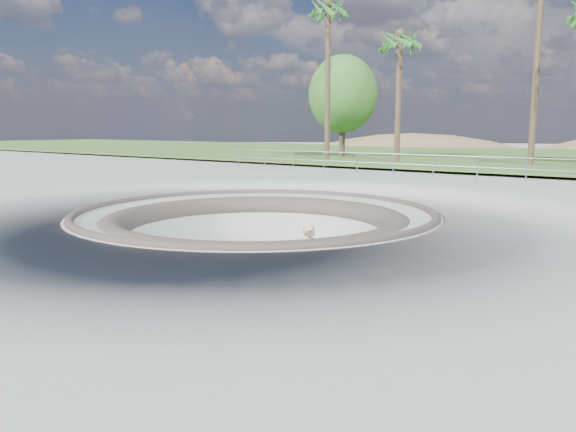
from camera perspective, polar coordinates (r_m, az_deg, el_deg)
name	(u,v)px	position (r m, az deg, el deg)	size (l,w,h in m)	color
ground	(256,212)	(16.03, -3.28, 0.44)	(180.00, 180.00, 0.00)	#989893
skate_bowl	(256,274)	(16.40, -3.22, -5.89)	(14.00, 14.00, 4.10)	#989893
grass_strip	(556,157)	(47.08, 25.55, 5.41)	(180.00, 36.00, 0.12)	#436227
safety_railing	(433,166)	(26.12, 14.56, 4.95)	(25.00, 0.06, 1.03)	gray
skateboard	(310,295)	(14.38, 2.28, -8.00)	(0.91, 0.31, 0.09)	brown
skater	(311,259)	(14.14, 2.30, -4.41)	(0.66, 0.43, 1.81)	#D3B588
palm_a	(328,13)	(39.79, 4.13, 19.87)	(2.60, 2.60, 11.25)	brown
palm_b	(400,42)	(36.79, 11.32, 16.90)	(2.60, 2.60, 8.69)	brown
bushy_tree_left	(343,94)	(43.35, 5.59, 12.23)	(5.32, 4.84, 7.67)	brown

